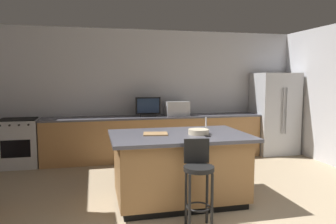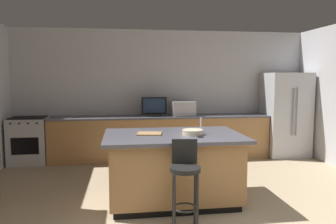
# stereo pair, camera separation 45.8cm
# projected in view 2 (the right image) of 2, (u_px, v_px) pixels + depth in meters

# --- Properties ---
(wall_back) EXTENTS (6.76, 0.12, 2.70)m
(wall_back) POSITION_uv_depth(u_px,v_px,m) (163.00, 93.00, 7.00)
(wall_back) COLOR #BCBCC1
(wall_back) RESTS_ON ground_plane
(counter_back) EXTENTS (4.52, 0.62, 0.90)m
(counter_back) POSITION_uv_depth(u_px,v_px,m) (161.00, 137.00, 6.71)
(counter_back) COLOR #9E7042
(counter_back) RESTS_ON ground_plane
(kitchen_island) EXTENTS (1.84, 1.22, 0.93)m
(kitchen_island) POSITION_uv_depth(u_px,v_px,m) (173.00, 167.00, 4.36)
(kitchen_island) COLOR black
(kitchen_island) RESTS_ON ground_plane
(refrigerator) EXTENTS (0.89, 0.77, 1.79)m
(refrigerator) POSITION_uv_depth(u_px,v_px,m) (285.00, 114.00, 6.98)
(refrigerator) COLOR #B7BABF
(refrigerator) RESTS_ON ground_plane
(range_oven) EXTENTS (0.72, 0.63, 0.92)m
(range_oven) POSITION_uv_depth(u_px,v_px,m) (29.00, 140.00, 6.35)
(range_oven) COLOR #B7BABF
(range_oven) RESTS_ON ground_plane
(microwave) EXTENTS (0.48, 0.36, 0.30)m
(microwave) POSITION_uv_depth(u_px,v_px,m) (183.00, 108.00, 6.71)
(microwave) COLOR #B7BABF
(microwave) RESTS_ON counter_back
(tv_monitor) EXTENTS (0.51, 0.16, 0.40)m
(tv_monitor) POSITION_uv_depth(u_px,v_px,m) (154.00, 107.00, 6.57)
(tv_monitor) COLOR black
(tv_monitor) RESTS_ON counter_back
(sink_faucet_back) EXTENTS (0.02, 0.02, 0.24)m
(sink_faucet_back) POSITION_uv_depth(u_px,v_px,m) (159.00, 110.00, 6.75)
(sink_faucet_back) COLOR #B2B2B7
(sink_faucet_back) RESTS_ON counter_back
(sink_faucet_island) EXTENTS (0.02, 0.02, 0.22)m
(sink_faucet_island) POSITION_uv_depth(u_px,v_px,m) (201.00, 125.00, 4.35)
(sink_faucet_island) COLOR #B2B2B7
(sink_faucet_island) RESTS_ON kitchen_island
(bar_stool_center) EXTENTS (0.34, 0.36, 0.99)m
(bar_stool_center) POSITION_uv_depth(u_px,v_px,m) (185.00, 176.00, 3.56)
(bar_stool_center) COLOR black
(bar_stool_center) RESTS_ON ground_plane
(fruit_bowl) EXTENTS (0.28, 0.28, 0.07)m
(fruit_bowl) POSITION_uv_depth(u_px,v_px,m) (193.00, 132.00, 4.27)
(fruit_bowl) COLOR beige
(fruit_bowl) RESTS_ON kitchen_island
(cell_phone) EXTENTS (0.09, 0.16, 0.01)m
(cell_phone) POSITION_uv_depth(u_px,v_px,m) (200.00, 136.00, 4.13)
(cell_phone) COLOR black
(cell_phone) RESTS_ON kitchen_island
(tv_remote) EXTENTS (0.09, 0.18, 0.02)m
(tv_remote) POSITION_uv_depth(u_px,v_px,m) (197.00, 132.00, 4.42)
(tv_remote) COLOR black
(tv_remote) RESTS_ON kitchen_island
(cutting_board) EXTENTS (0.36, 0.31, 0.02)m
(cutting_board) POSITION_uv_depth(u_px,v_px,m) (149.00, 134.00, 4.31)
(cutting_board) COLOR #A87F51
(cutting_board) RESTS_ON kitchen_island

